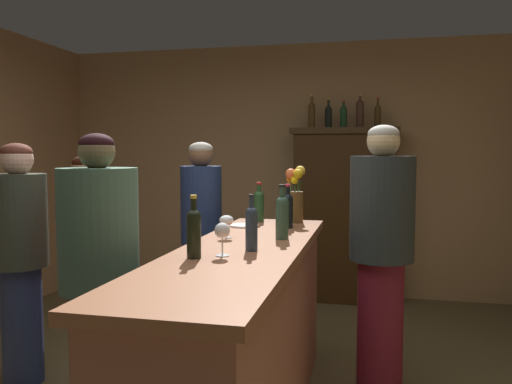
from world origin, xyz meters
TOP-DOWN VIEW (x-y plane):
  - wall_back at (0.00, 2.92)m, footprint 4.98×0.12m
  - bar_counter at (0.24, -0.02)m, footprint 0.62×2.33m
  - display_cabinet at (0.62, 2.64)m, footprint 1.05×0.37m
  - wine_bottle_riesling at (0.36, 0.73)m, footprint 0.07×0.07m
  - wine_bottle_chardonnay at (0.10, -0.32)m, footprint 0.07×0.07m
  - wine_bottle_syrah at (0.31, -0.09)m, footprint 0.06×0.06m
  - wine_bottle_malbec at (0.11, 1.00)m, footprint 0.07×0.07m
  - wine_bottle_merlot at (0.40, 0.30)m, footprint 0.07×0.07m
  - wine_glass_front at (0.09, 0.26)m, footprint 0.08×0.08m
  - wine_glass_mid at (0.21, -0.24)m, footprint 0.07×0.07m
  - flower_arrangement at (0.37, 1.00)m, footprint 0.14×0.13m
  - cheese_plate at (0.07, 0.74)m, footprint 0.20×0.20m
  - display_bottle_left at (0.29, 2.64)m, footprint 0.07×0.07m
  - display_bottle_midleft at (0.46, 2.64)m, footprint 0.07×0.07m
  - display_bottle_center at (0.61, 2.64)m, footprint 0.07×0.07m
  - display_bottle_midright at (0.77, 2.64)m, footprint 0.08×0.08m
  - display_bottle_right at (0.94, 2.64)m, footprint 0.06×0.06m
  - patron_tall at (-0.41, 1.26)m, footprint 0.32×0.32m
  - patron_in_grey at (-0.75, 0.19)m, footprint 0.35×0.35m
  - patron_in_navy at (-0.40, -0.30)m, footprint 0.38×0.38m
  - patron_by_cabinet at (-1.30, 0.29)m, footprint 0.35×0.35m
  - bartender at (0.96, 0.64)m, footprint 0.39×0.39m

SIDE VIEW (x-z plane):
  - bar_counter at x=0.24m, z-range 0.00..1.01m
  - patron_in_grey at x=-0.75m, z-range 0.06..1.54m
  - patron_by_cabinet at x=-1.30m, z-range 0.08..1.63m
  - patron_in_navy at x=-0.40m, z-range 0.07..1.65m
  - patron_tall at x=-0.41m, z-range 0.09..1.66m
  - bartender at x=0.96m, z-range 0.07..1.73m
  - display_cabinet at x=0.62m, z-range 0.04..1.78m
  - cheese_plate at x=0.07m, z-range 1.00..1.02m
  - wine_glass_front at x=0.09m, z-range 1.03..1.17m
  - wine_glass_mid at x=0.21m, z-range 1.04..1.20m
  - wine_bottle_syrah at x=0.31m, z-range 0.99..1.27m
  - wine_bottle_malbec at x=0.11m, z-range 0.99..1.27m
  - wine_bottle_riesling at x=0.36m, z-range 0.99..1.27m
  - wine_bottle_chardonnay at x=0.10m, z-range 0.99..1.28m
  - wine_bottle_merlot at x=0.40m, z-range 0.99..1.30m
  - flower_arrangement at x=0.37m, z-range 1.01..1.41m
  - wall_back at x=0.00m, z-range 0.00..2.63m
  - display_bottle_center at x=0.61m, z-range 1.73..2.00m
  - display_bottle_midleft at x=0.46m, z-range 1.72..2.01m
  - display_bottle_right at x=0.94m, z-range 1.72..2.01m
  - display_bottle_left at x=0.29m, z-range 1.72..2.05m
  - display_bottle_midright at x=0.77m, z-range 1.73..2.05m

